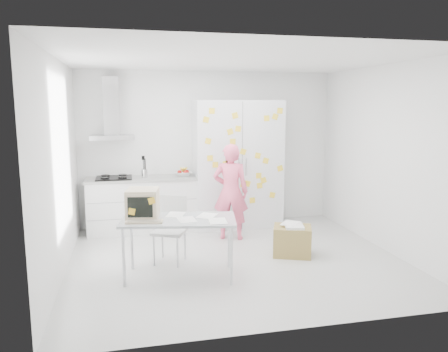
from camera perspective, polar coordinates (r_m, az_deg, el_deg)
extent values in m
cube|color=silver|center=(6.19, 1.52, -10.86)|extent=(4.50, 4.00, 0.02)
cube|color=white|center=(7.81, -2.03, 3.58)|extent=(4.50, 0.02, 2.70)
cube|color=white|center=(5.75, -20.74, 0.97)|extent=(0.02, 4.00, 2.70)
cube|color=white|center=(6.77, 20.38, 2.15)|extent=(0.02, 4.00, 2.70)
cube|color=white|center=(5.84, 1.64, 14.96)|extent=(4.50, 4.00, 0.02)
cube|color=white|center=(7.53, -10.60, -3.80)|extent=(1.80, 0.60, 0.88)
cube|color=gray|center=(7.20, -10.54, -3.25)|extent=(1.76, 0.01, 0.01)
cube|color=gray|center=(7.26, -10.47, -5.41)|extent=(1.76, 0.01, 0.01)
cube|color=#9E9E99|center=(7.44, -10.70, -0.35)|extent=(1.84, 0.63, 0.04)
cube|color=black|center=(7.43, -14.17, -0.28)|extent=(0.58, 0.50, 0.03)
cylinder|color=black|center=(7.32, -15.30, -0.24)|extent=(0.14, 0.14, 0.02)
cylinder|color=black|center=(7.31, -13.11, -0.16)|extent=(0.14, 0.14, 0.02)
cylinder|color=black|center=(7.55, -15.22, 0.06)|extent=(0.14, 0.14, 0.02)
cylinder|color=black|center=(7.55, -13.10, 0.13)|extent=(0.14, 0.14, 0.02)
cylinder|color=silver|center=(7.43, -10.34, 0.35)|extent=(0.10, 0.10, 0.14)
cylinder|color=black|center=(7.42, -10.48, 1.12)|extent=(0.01, 0.01, 0.30)
cylinder|color=black|center=(7.40, -10.21, 1.11)|extent=(0.01, 0.01, 0.30)
cylinder|color=black|center=(7.43, -10.33, 1.14)|extent=(0.01, 0.01, 0.30)
cube|color=black|center=(7.40, -10.51, 2.35)|extent=(0.05, 0.01, 0.07)
imported|color=white|center=(7.48, -5.35, 0.28)|extent=(0.31, 0.31, 0.08)
sphere|color=#B2140F|center=(7.49, -5.83, 0.49)|extent=(0.08, 0.08, 0.08)
sphere|color=#B2140F|center=(7.43, -5.08, 0.44)|extent=(0.08, 0.08, 0.08)
sphere|color=#B2140F|center=(7.53, -4.87, 0.55)|extent=(0.08, 0.08, 0.08)
cylinder|color=yellow|center=(7.49, -5.53, 0.84)|extent=(0.09, 0.17, 0.10)
cylinder|color=yellow|center=(7.49, -5.34, 0.85)|extent=(0.04, 0.17, 0.10)
cylinder|color=yellow|center=(7.50, -5.15, 0.85)|extent=(0.08, 0.17, 0.10)
cube|color=silver|center=(7.41, -14.37, 4.94)|extent=(0.70, 0.48, 0.07)
cube|color=silver|center=(7.51, -14.50, 8.81)|extent=(0.26, 0.24, 0.95)
cube|color=silver|center=(7.62, 1.77, 1.55)|extent=(1.50, 0.65, 2.20)
cube|color=slate|center=(7.30, 2.41, 1.21)|extent=(0.01, 0.01, 2.16)
cube|color=silver|center=(7.27, 1.97, 1.19)|extent=(0.02, 0.02, 0.30)
cube|color=silver|center=(7.31, 2.88, 1.22)|extent=(0.02, 0.02, 0.30)
cube|color=yellow|center=(7.35, 5.60, 7.52)|extent=(0.10, 0.00, 0.10)
cube|color=yellow|center=(7.40, 6.70, 7.70)|extent=(0.12, 0.00, 0.12)
cube|color=yellow|center=(7.50, 7.34, 1.00)|extent=(0.12, 0.00, 0.12)
cube|color=yellow|center=(7.23, 0.63, 2.03)|extent=(0.10, 0.00, 0.10)
cube|color=yellow|center=(7.27, 2.51, 3.19)|extent=(0.12, 0.00, 0.12)
cube|color=yellow|center=(7.44, 5.19, -0.56)|extent=(0.12, 0.00, 0.12)
cube|color=yellow|center=(7.29, 0.90, -0.64)|extent=(0.10, 0.00, 0.10)
cube|color=yellow|center=(7.20, 1.45, 7.90)|extent=(0.12, 0.00, 0.12)
cube|color=yellow|center=(7.37, 3.09, -1.00)|extent=(0.12, 0.00, 0.12)
cube|color=yellow|center=(7.40, 5.48, 2.00)|extent=(0.12, 0.00, 0.12)
cube|color=yellow|center=(7.40, 4.56, 0.05)|extent=(0.10, 0.00, 0.10)
cube|color=yellow|center=(7.19, 0.81, 5.81)|extent=(0.12, 0.00, 0.12)
cube|color=yellow|center=(7.19, -1.14, 1.48)|extent=(0.10, 0.00, 0.10)
cube|color=yellow|center=(7.16, -1.84, 2.35)|extent=(0.10, 0.00, 0.10)
cube|color=yellow|center=(7.10, -2.36, 7.37)|extent=(0.11, 0.00, 0.11)
cube|color=yellow|center=(7.37, 1.87, -2.76)|extent=(0.10, 0.00, 0.10)
cube|color=yellow|center=(7.23, 0.90, 2.09)|extent=(0.11, 0.00, 0.11)
cube|color=yellow|center=(7.54, 6.33, -2.48)|extent=(0.11, 0.00, 0.11)
cube|color=yellow|center=(7.42, 7.32, 8.45)|extent=(0.10, 0.00, 0.10)
cube|color=yellow|center=(7.21, 1.15, 4.52)|extent=(0.10, 0.00, 0.10)
cube|color=yellow|center=(7.22, 0.25, 1.62)|extent=(0.11, 0.00, 0.11)
cube|color=yellow|center=(7.45, 3.72, -3.19)|extent=(0.10, 0.00, 0.10)
cube|color=yellow|center=(7.11, -1.60, 8.50)|extent=(0.10, 0.00, 0.10)
cube|color=yellow|center=(7.12, -2.09, 4.58)|extent=(0.12, 0.00, 0.12)
cube|color=yellow|center=(7.44, 4.67, -1.25)|extent=(0.11, 0.00, 0.11)
cube|color=yellow|center=(7.22, 1.86, 6.19)|extent=(0.11, 0.00, 0.11)
cube|color=yellow|center=(7.35, 4.43, 2.67)|extent=(0.11, 0.00, 0.11)
cube|color=yellow|center=(7.35, 2.54, -1.11)|extent=(0.11, 0.00, 0.11)
imported|color=#FE6288|center=(6.90, 0.87, -2.07)|extent=(0.65, 0.53, 1.53)
cube|color=#AFB5BA|center=(5.39, -5.93, -5.70)|extent=(1.48, 0.93, 0.03)
cylinder|color=silver|center=(5.31, -12.98, -10.37)|extent=(0.04, 0.04, 0.71)
cylinder|color=silver|center=(5.23, 0.98, -10.44)|extent=(0.04, 0.04, 0.71)
cylinder|color=silver|center=(5.84, -11.95, -8.50)|extent=(0.04, 0.04, 0.71)
cylinder|color=silver|center=(5.77, 0.65, -8.53)|extent=(0.04, 0.04, 0.71)
cube|color=beige|center=(5.47, -10.57, -3.52)|extent=(0.44, 0.46, 0.36)
cube|color=beige|center=(5.27, -10.88, -4.02)|extent=(0.35, 0.08, 0.32)
cube|color=black|center=(5.26, -10.90, -4.04)|extent=(0.29, 0.06, 0.25)
cube|color=yellow|center=(5.28, -11.95, -4.57)|extent=(0.09, 0.02, 0.09)
cube|color=yellow|center=(5.22, -9.43, -3.22)|extent=(0.09, 0.02, 0.09)
cube|color=beige|center=(5.26, -10.37, -5.90)|extent=(0.45, 0.22, 0.02)
cube|color=gray|center=(5.25, -10.38, -5.74)|extent=(0.41, 0.18, 0.01)
cube|color=white|center=(5.34, -4.90, -5.67)|extent=(0.23, 0.31, 0.00)
cube|color=white|center=(5.49, -2.24, -5.19)|extent=(0.33, 0.36, 0.00)
cube|color=white|center=(5.24, -0.83, -5.88)|extent=(0.23, 0.31, 0.00)
cube|color=white|center=(5.58, -6.31, -5.01)|extent=(0.29, 0.34, 0.00)
cube|color=silver|center=(5.97, -7.14, -7.21)|extent=(0.54, 0.54, 0.04)
cube|color=silver|center=(6.07, -6.61, -4.56)|extent=(0.36, 0.19, 0.44)
cylinder|color=silver|center=(5.95, -9.14, -9.61)|extent=(0.04, 0.04, 0.41)
cylinder|color=silver|center=(5.84, -6.09, -9.90)|extent=(0.04, 0.04, 0.41)
cylinder|color=silver|center=(6.24, -8.03, -8.69)|extent=(0.04, 0.04, 0.41)
cylinder|color=silver|center=(6.13, -5.12, -8.94)|extent=(0.04, 0.04, 0.41)
cube|color=olive|center=(6.35, 8.89, -8.37)|extent=(0.64, 0.58, 0.42)
cube|color=white|center=(6.26, 9.14, -6.44)|extent=(0.33, 0.39, 0.04)
cube|color=white|center=(6.32, 8.66, -6.10)|extent=(0.37, 0.38, 0.00)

